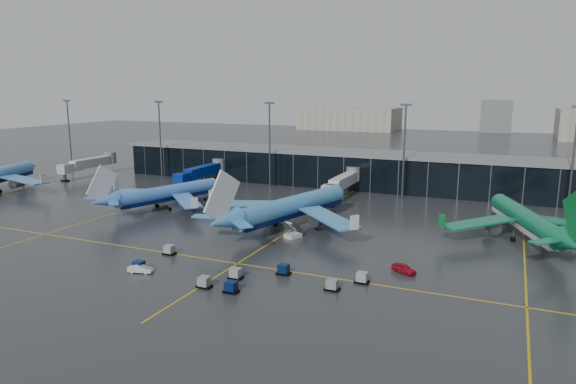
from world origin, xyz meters
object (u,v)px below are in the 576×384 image
at_px(airliner_arkefly, 169,184).
at_px(service_van_red, 404,268).
at_px(mobile_airstair, 293,234).
at_px(service_van_white, 141,269).
at_px(baggage_carts, 242,274).
at_px(airliner_aer_lingus, 527,207).
at_px(airliner_klm_near, 293,195).

bearing_deg(airliner_arkefly, service_van_red, -2.54).
height_order(airliner_arkefly, mobile_airstair, airliner_arkefly).
xyz_separation_m(airliner_arkefly, service_van_white, (24.05, -40.31, -5.36)).
height_order(baggage_carts, service_van_white, baggage_carts).
height_order(airliner_arkefly, airliner_aer_lingus, airliner_aer_lingus).
relative_size(mobile_airstair, service_van_white, 0.93).
bearing_deg(mobile_airstair, airliner_arkefly, -175.39).
relative_size(baggage_carts, mobile_airstair, 9.97).
relative_size(baggage_carts, service_van_white, 9.29).
height_order(airliner_klm_near, service_van_red, airliner_klm_near).
relative_size(airliner_aer_lingus, service_van_red, 9.64).
xyz_separation_m(airliner_aer_lingus, service_van_red, (-18.12, -28.91, -5.67)).
bearing_deg(airliner_klm_near, airliner_arkefly, -171.32).
height_order(airliner_klm_near, baggage_carts, airliner_klm_near).
xyz_separation_m(airliner_aer_lingus, service_van_white, (-57.26, -45.96, -5.74)).
height_order(baggage_carts, mobile_airstair, mobile_airstair).
bearing_deg(service_van_white, airliner_arkefly, 16.43).
distance_m(airliner_arkefly, service_van_white, 47.24).
xyz_separation_m(airliner_klm_near, mobile_airstair, (3.48, -7.85, -6.27)).
bearing_deg(airliner_arkefly, baggage_carts, -24.00).
xyz_separation_m(airliner_klm_near, baggage_carts, (5.00, -31.84, -6.28)).
distance_m(baggage_carts, mobile_airstair, 24.03).
height_order(airliner_arkefly, service_van_red, airliner_arkefly).
bearing_deg(mobile_airstair, service_van_red, -3.21).
bearing_deg(airliner_klm_near, baggage_carts, -65.78).
distance_m(airliner_arkefly, service_van_red, 67.55).
bearing_deg(airliner_klm_near, airliner_aer_lingus, 27.28).
distance_m(baggage_carts, service_van_white, 16.91).
distance_m(airliner_klm_near, service_van_white, 38.47).
xyz_separation_m(service_van_red, service_van_white, (-39.15, -17.05, -0.07)).
distance_m(airliner_aer_lingus, mobile_airstair, 46.30).
bearing_deg(baggage_carts, airliner_arkefly, 138.33).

